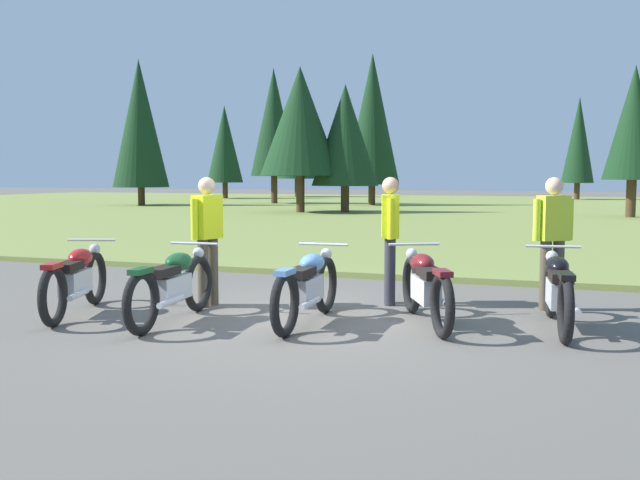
{
  "coord_description": "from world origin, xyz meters",
  "views": [
    {
      "loc": [
        2.83,
        -7.58,
        1.7
      ],
      "look_at": [
        0.0,
        0.6,
        0.9
      ],
      "focal_mm": 39.78,
      "sensor_mm": 36.0,
      "label": 1
    }
  ],
  "objects_px": {
    "motorcycle_maroon": "(426,286)",
    "motorcycle_black": "(558,290)",
    "motorcycle_british_green": "(173,285)",
    "rider_near_row_end": "(553,235)",
    "motorcycle_red": "(76,279)",
    "rider_checking_bike": "(207,233)",
    "motorcycle_sky_blue": "(308,286)",
    "rider_with_back_turned": "(390,232)"
  },
  "relations": [
    {
      "from": "motorcycle_black",
      "to": "rider_with_back_turned",
      "type": "distance_m",
      "value": 2.34
    },
    {
      "from": "motorcycle_british_green",
      "to": "rider_near_row_end",
      "type": "height_order",
      "value": "rider_near_row_end"
    },
    {
      "from": "motorcycle_sky_blue",
      "to": "motorcycle_black",
      "type": "height_order",
      "value": "same"
    },
    {
      "from": "motorcycle_black",
      "to": "rider_with_back_turned",
      "type": "xyz_separation_m",
      "value": [
        -2.1,
        0.88,
        0.51
      ]
    },
    {
      "from": "motorcycle_red",
      "to": "motorcycle_maroon",
      "type": "bearing_deg",
      "value": 11.39
    },
    {
      "from": "motorcycle_sky_blue",
      "to": "rider_near_row_end",
      "type": "xyz_separation_m",
      "value": [
        2.61,
        1.8,
        0.51
      ]
    },
    {
      "from": "motorcycle_red",
      "to": "rider_near_row_end",
      "type": "bearing_deg",
      "value": 22.1
    },
    {
      "from": "motorcycle_sky_blue",
      "to": "motorcycle_maroon",
      "type": "bearing_deg",
      "value": 18.03
    },
    {
      "from": "motorcycle_british_green",
      "to": "motorcycle_maroon",
      "type": "xyz_separation_m",
      "value": [
        2.78,
        0.83,
        0.0
      ]
    },
    {
      "from": "rider_checking_bike",
      "to": "motorcycle_british_green",
      "type": "bearing_deg",
      "value": -84.75
    },
    {
      "from": "motorcycle_black",
      "to": "motorcycle_red",
      "type": "bearing_deg",
      "value": -169.34
    },
    {
      "from": "motorcycle_red",
      "to": "rider_checking_bike",
      "type": "relative_size",
      "value": 1.21
    },
    {
      "from": "motorcycle_sky_blue",
      "to": "rider_checking_bike",
      "type": "distance_m",
      "value": 1.79
    },
    {
      "from": "motorcycle_red",
      "to": "rider_checking_bike",
      "type": "bearing_deg",
      "value": 39.61
    },
    {
      "from": "motorcycle_maroon",
      "to": "motorcycle_british_green",
      "type": "bearing_deg",
      "value": -163.27
    },
    {
      "from": "motorcycle_red",
      "to": "motorcycle_maroon",
      "type": "distance_m",
      "value": 4.2
    },
    {
      "from": "motorcycle_sky_blue",
      "to": "rider_checking_bike",
      "type": "relative_size",
      "value": 1.26
    },
    {
      "from": "rider_near_row_end",
      "to": "rider_checking_bike",
      "type": "relative_size",
      "value": 1.0
    },
    {
      "from": "rider_checking_bike",
      "to": "rider_with_back_turned",
      "type": "xyz_separation_m",
      "value": [
        2.19,
        0.9,
        0.0
      ]
    },
    {
      "from": "motorcycle_british_green",
      "to": "motorcycle_sky_blue",
      "type": "bearing_deg",
      "value": 15.61
    },
    {
      "from": "motorcycle_red",
      "to": "rider_near_row_end",
      "type": "xyz_separation_m",
      "value": [
        5.45,
        2.21,
        0.51
      ]
    },
    {
      "from": "motorcycle_red",
      "to": "motorcycle_black",
      "type": "bearing_deg",
      "value": 10.66
    },
    {
      "from": "motorcycle_red",
      "to": "motorcycle_british_green",
      "type": "height_order",
      "value": "same"
    },
    {
      "from": "rider_near_row_end",
      "to": "motorcycle_red",
      "type": "bearing_deg",
      "value": -157.9
    },
    {
      "from": "rider_near_row_end",
      "to": "motorcycle_maroon",
      "type": "bearing_deg",
      "value": -133.97
    },
    {
      "from": "motorcycle_maroon",
      "to": "rider_checking_bike",
      "type": "distance_m",
      "value": 2.92
    },
    {
      "from": "rider_with_back_turned",
      "to": "motorcycle_black",
      "type": "bearing_deg",
      "value": -22.79
    },
    {
      "from": "motorcycle_british_green",
      "to": "rider_checking_bike",
      "type": "relative_size",
      "value": 1.26
    },
    {
      "from": "motorcycle_sky_blue",
      "to": "rider_near_row_end",
      "type": "relative_size",
      "value": 1.26
    },
    {
      "from": "motorcycle_red",
      "to": "rider_checking_bike",
      "type": "height_order",
      "value": "rider_checking_bike"
    },
    {
      "from": "rider_near_row_end",
      "to": "rider_checking_bike",
      "type": "bearing_deg",
      "value": -164.28
    },
    {
      "from": "motorcycle_red",
      "to": "motorcycle_sky_blue",
      "type": "distance_m",
      "value": 2.87
    },
    {
      "from": "rider_with_back_turned",
      "to": "rider_checking_bike",
      "type": "bearing_deg",
      "value": -157.78
    },
    {
      "from": "rider_checking_bike",
      "to": "motorcycle_maroon",
      "type": "bearing_deg",
      "value": -4.0
    },
    {
      "from": "motorcycle_red",
      "to": "motorcycle_british_green",
      "type": "distance_m",
      "value": 1.34
    },
    {
      "from": "rider_checking_bike",
      "to": "rider_near_row_end",
      "type": "bearing_deg",
      "value": 15.72
    },
    {
      "from": "motorcycle_red",
      "to": "rider_checking_bike",
      "type": "xyz_separation_m",
      "value": [
        1.24,
        1.03,
        0.51
      ]
    },
    {
      "from": "motorcycle_maroon",
      "to": "rider_with_back_turned",
      "type": "bearing_deg",
      "value": 121.77
    },
    {
      "from": "motorcycle_sky_blue",
      "to": "rider_with_back_turned",
      "type": "bearing_deg",
      "value": 68.45
    },
    {
      "from": "motorcycle_maroon",
      "to": "motorcycle_black",
      "type": "height_order",
      "value": "same"
    },
    {
      "from": "rider_near_row_end",
      "to": "rider_checking_bike",
      "type": "distance_m",
      "value": 4.37
    },
    {
      "from": "motorcycle_sky_blue",
      "to": "rider_near_row_end",
      "type": "height_order",
      "value": "rider_near_row_end"
    }
  ]
}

